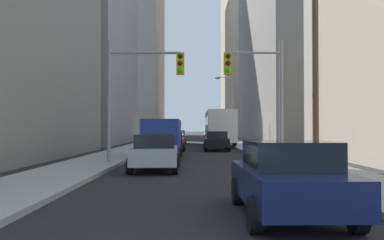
{
  "coord_description": "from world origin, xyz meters",
  "views": [
    {
      "loc": [
        -0.15,
        -2.97,
        1.78
      ],
      "look_at": [
        0.0,
        28.17,
        2.38
      ],
      "focal_mm": 38.68,
      "sensor_mm": 36.0,
      "label": 1
    }
  ],
  "objects_px": {
    "sedan_silver": "(153,152)",
    "sedan_black": "(214,141)",
    "sedan_maroon": "(171,141)",
    "city_bus": "(217,126)",
    "cargo_van_blue": "(161,136)",
    "sedan_navy": "(286,178)",
    "traffic_signal_near_left": "(140,81)",
    "sedan_grey": "(175,137)",
    "traffic_signal_near_right": "(255,82)"
  },
  "relations": [
    {
      "from": "sedan_silver",
      "to": "sedan_black",
      "type": "xyz_separation_m",
      "value": [
        3.43,
        15.02,
        0.0
      ]
    },
    {
      "from": "sedan_silver",
      "to": "sedan_maroon",
      "type": "distance_m",
      "value": 15.12
    },
    {
      "from": "city_bus",
      "to": "sedan_maroon",
      "type": "bearing_deg",
      "value": -116.09
    },
    {
      "from": "cargo_van_blue",
      "to": "sedan_maroon",
      "type": "height_order",
      "value": "cargo_van_blue"
    },
    {
      "from": "sedan_navy",
      "to": "traffic_signal_near_left",
      "type": "xyz_separation_m",
      "value": [
        -4.34,
        11.52,
        3.27
      ]
    },
    {
      "from": "sedan_maroon",
      "to": "sedan_grey",
      "type": "distance_m",
      "value": 13.08
    },
    {
      "from": "sedan_navy",
      "to": "sedan_grey",
      "type": "relative_size",
      "value": 0.99
    },
    {
      "from": "cargo_van_blue",
      "to": "sedan_navy",
      "type": "relative_size",
      "value": 1.23
    },
    {
      "from": "sedan_black",
      "to": "cargo_van_blue",
      "type": "bearing_deg",
      "value": -114.06
    },
    {
      "from": "cargo_van_blue",
      "to": "traffic_signal_near_left",
      "type": "bearing_deg",
      "value": -99.37
    },
    {
      "from": "sedan_black",
      "to": "sedan_grey",
      "type": "height_order",
      "value": "same"
    },
    {
      "from": "city_bus",
      "to": "sedan_silver",
      "type": "relative_size",
      "value": 2.71
    },
    {
      "from": "cargo_van_blue",
      "to": "sedan_navy",
      "type": "xyz_separation_m",
      "value": [
        3.63,
        -15.81,
        -0.52
      ]
    },
    {
      "from": "cargo_van_blue",
      "to": "sedan_grey",
      "type": "bearing_deg",
      "value": 89.76
    },
    {
      "from": "city_bus",
      "to": "sedan_silver",
      "type": "bearing_deg",
      "value": -100.07
    },
    {
      "from": "cargo_van_blue",
      "to": "sedan_black",
      "type": "distance_m",
      "value": 8.9
    },
    {
      "from": "cargo_van_blue",
      "to": "traffic_signal_near_left",
      "type": "distance_m",
      "value": 5.14
    },
    {
      "from": "sedan_silver",
      "to": "sedan_maroon",
      "type": "xyz_separation_m",
      "value": [
        0.0,
        15.12,
        0.0
      ]
    },
    {
      "from": "traffic_signal_near_left",
      "to": "traffic_signal_near_right",
      "type": "bearing_deg",
      "value": -0.01
    },
    {
      "from": "sedan_maroon",
      "to": "traffic_signal_near_left",
      "type": "relative_size",
      "value": 0.71
    },
    {
      "from": "sedan_silver",
      "to": "sedan_grey",
      "type": "relative_size",
      "value": 1.0
    },
    {
      "from": "sedan_navy",
      "to": "traffic_signal_near_right",
      "type": "xyz_separation_m",
      "value": [
        1.2,
        11.52,
        3.22
      ]
    },
    {
      "from": "sedan_silver",
      "to": "traffic_signal_near_right",
      "type": "bearing_deg",
      "value": 29.46
    },
    {
      "from": "sedan_black",
      "to": "traffic_signal_near_right",
      "type": "relative_size",
      "value": 0.71
    },
    {
      "from": "cargo_van_blue",
      "to": "sedan_maroon",
      "type": "relative_size",
      "value": 1.22
    },
    {
      "from": "sedan_silver",
      "to": "sedan_black",
      "type": "relative_size",
      "value": 1.0
    },
    {
      "from": "city_bus",
      "to": "sedan_silver",
      "type": "distance_m",
      "value": 24.12
    },
    {
      "from": "city_bus",
      "to": "traffic_signal_near_left",
      "type": "distance_m",
      "value": 21.81
    },
    {
      "from": "cargo_van_blue",
      "to": "city_bus",
      "type": "bearing_deg",
      "value": 75.33
    },
    {
      "from": "sedan_maroon",
      "to": "sedan_black",
      "type": "height_order",
      "value": "same"
    },
    {
      "from": "sedan_navy",
      "to": "sedan_grey",
      "type": "distance_m",
      "value": 37.27
    },
    {
      "from": "cargo_van_blue",
      "to": "sedan_maroon",
      "type": "xyz_separation_m",
      "value": [
        0.19,
        8.21,
        -0.52
      ]
    },
    {
      "from": "sedan_black",
      "to": "city_bus",
      "type": "bearing_deg",
      "value": 84.87
    },
    {
      "from": "traffic_signal_near_left",
      "to": "sedan_silver",
      "type": "bearing_deg",
      "value": -71.17
    },
    {
      "from": "sedan_silver",
      "to": "sedan_navy",
      "type": "bearing_deg",
      "value": -68.86
    },
    {
      "from": "cargo_van_blue",
      "to": "sedan_black",
      "type": "bearing_deg",
      "value": 65.94
    },
    {
      "from": "sedan_maroon",
      "to": "traffic_signal_near_right",
      "type": "bearing_deg",
      "value": -69.65
    },
    {
      "from": "traffic_signal_near_right",
      "to": "city_bus",
      "type": "bearing_deg",
      "value": 91.16
    },
    {
      "from": "sedan_grey",
      "to": "traffic_signal_near_left",
      "type": "bearing_deg",
      "value": -91.78
    },
    {
      "from": "cargo_van_blue",
      "to": "traffic_signal_near_left",
      "type": "relative_size",
      "value": 0.87
    },
    {
      "from": "city_bus",
      "to": "sedan_silver",
      "type": "height_order",
      "value": "city_bus"
    },
    {
      "from": "sedan_silver",
      "to": "traffic_signal_near_left",
      "type": "xyz_separation_m",
      "value": [
        -0.89,
        2.62,
        3.27
      ]
    },
    {
      "from": "cargo_van_blue",
      "to": "traffic_signal_near_left",
      "type": "height_order",
      "value": "traffic_signal_near_left"
    },
    {
      "from": "sedan_maroon",
      "to": "traffic_signal_near_left",
      "type": "bearing_deg",
      "value": -94.11
    },
    {
      "from": "sedan_silver",
      "to": "traffic_signal_near_left",
      "type": "relative_size",
      "value": 0.71
    },
    {
      "from": "sedan_silver",
      "to": "sedan_maroon",
      "type": "bearing_deg",
      "value": 89.98
    },
    {
      "from": "sedan_silver",
      "to": "sedan_grey",
      "type": "bearing_deg",
      "value": 90.2
    },
    {
      "from": "sedan_navy",
      "to": "sedan_black",
      "type": "bearing_deg",
      "value": 90.02
    },
    {
      "from": "sedan_silver",
      "to": "traffic_signal_near_right",
      "type": "distance_m",
      "value": 6.23
    },
    {
      "from": "sedan_silver",
      "to": "traffic_signal_near_right",
      "type": "xyz_separation_m",
      "value": [
        4.64,
        2.62,
        3.22
      ]
    }
  ]
}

